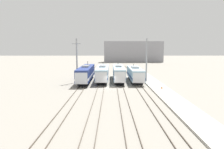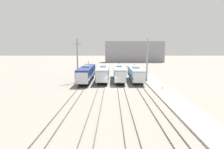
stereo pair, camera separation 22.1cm
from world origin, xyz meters
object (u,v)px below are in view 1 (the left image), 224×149
Objects in this scene: catenary_tower_right at (146,60)px; locomotive_center_right at (119,73)px; traffic_cone at (162,87)px; catenary_tower_left at (77,60)px; locomotive_far_left at (86,73)px; locomotive_center_left at (103,73)px; locomotive_far_right at (135,74)px.

locomotive_center_right is at bearing 159.83° from catenary_tower_right.
catenary_tower_left is at bearing 152.51° from traffic_cone.
locomotive_far_left is at bearing 28.51° from catenary_tower_left.
locomotive_center_left is at bearing 165.89° from catenary_tower_right.
locomotive_center_right is (4.37, -0.27, 0.03)m from locomotive_center_left.
catenary_tower_right is (15.86, -1.17, 3.61)m from locomotive_far_left.
catenary_tower_left is at bearing -175.73° from locomotive_far_right.
catenary_tower_right is at bearing -4.23° from locomotive_far_left.
locomotive_far_left is 1.01× the size of locomotive_center_right.
catenary_tower_right is at bearing -22.38° from locomotive_far_right.
locomotive_far_left reaches higher than locomotive_center_right.
locomotive_center_left reaches higher than locomotive_far_right.
catenary_tower_left is 1.00× the size of catenary_tower_right.
locomotive_far_left is 31.44× the size of traffic_cone.
locomotive_center_right is 4.61m from locomotive_far_right.
locomotive_far_right is 1.46× the size of catenary_tower_left.
locomotive_far_right is 12.34m from traffic_cone.
locomotive_center_left is at bearing 21.45° from locomotive_far_left.
catenary_tower_right reaches higher than traffic_cone.
catenary_tower_left is 18.03m from catenary_tower_right.
locomotive_center_left is 1.00× the size of locomotive_center_right.
catenary_tower_left is (-2.16, -1.17, 3.61)m from locomotive_far_left.
catenary_tower_left is 22.86m from traffic_cone.
catenary_tower_left reaches higher than traffic_cone.
locomotive_far_right is at bearing -11.34° from locomotive_center_left.
locomotive_center_left reaches higher than traffic_cone.
catenary_tower_right is at bearing 99.48° from traffic_cone.
catenary_tower_left reaches higher than locomotive_center_right.
locomotive_far_left is 4.69m from locomotive_center_left.
locomotive_far_left is 1.75× the size of catenary_tower_right.
locomotive_far_left is 21.04m from traffic_cone.
locomotive_far_right reaches higher than traffic_cone.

